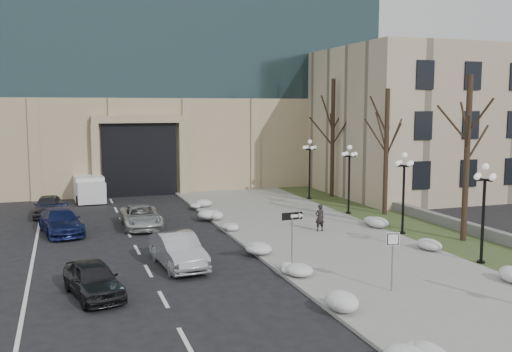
% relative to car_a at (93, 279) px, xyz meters
% --- Properties ---
extents(ground, '(160.00, 160.00, 0.00)m').
position_rel_car_a_xyz_m(ground, '(9.00, -7.20, -0.69)').
color(ground, black).
rests_on(ground, ground).
extents(sidewalk, '(9.00, 40.00, 0.12)m').
position_rel_car_a_xyz_m(sidewalk, '(12.50, 6.80, -0.63)').
color(sidewalk, '#979791').
rests_on(sidewalk, ground).
extents(curb, '(0.30, 40.00, 0.14)m').
position_rel_car_a_xyz_m(curb, '(8.00, 6.80, -0.62)').
color(curb, '#979791').
rests_on(curb, ground).
extents(grass_strip, '(4.00, 40.00, 0.10)m').
position_rel_car_a_xyz_m(grass_strip, '(19.00, 6.80, -0.64)').
color(grass_strip, '#374924').
rests_on(grass_strip, ground).
extents(stone_wall, '(0.50, 30.00, 0.70)m').
position_rel_car_a_xyz_m(stone_wall, '(21.00, 8.80, -0.34)').
color(stone_wall, slate).
rests_on(stone_wall, ground).
extents(classical_building, '(22.00, 18.12, 12.00)m').
position_rel_car_a_xyz_m(classical_building, '(31.00, 20.78, 5.31)').
color(classical_building, '#C5B693').
rests_on(classical_building, ground).
extents(car_a, '(2.50, 4.33, 1.38)m').
position_rel_car_a_xyz_m(car_a, '(0.00, 0.00, 0.00)').
color(car_a, black).
rests_on(car_a, ground).
extents(car_b, '(2.06, 4.82, 1.54)m').
position_rel_car_a_xyz_m(car_b, '(3.91, 3.04, 0.08)').
color(car_b, '#ACAEB4').
rests_on(car_b, ground).
extents(car_c, '(2.83, 5.19, 1.43)m').
position_rel_car_a_xyz_m(car_c, '(-1.20, 12.01, 0.02)').
color(car_c, navy).
rests_on(car_c, ground).
extents(car_d, '(2.30, 4.87, 1.34)m').
position_rel_car_a_xyz_m(car_d, '(3.43, 12.21, -0.02)').
color(car_d, '#BBBBBB').
rests_on(car_d, ground).
extents(car_e, '(2.01, 4.25, 1.40)m').
position_rel_car_a_xyz_m(car_e, '(-2.00, 17.91, 0.01)').
color(car_e, '#2F2E33').
rests_on(car_e, ground).
extents(pedestrian, '(0.59, 0.41, 1.58)m').
position_rel_car_a_xyz_m(pedestrian, '(13.05, 7.34, 0.22)').
color(pedestrian, black).
rests_on(pedestrian, sidewalk).
extents(box_truck, '(2.44, 6.20, 1.94)m').
position_rel_car_a_xyz_m(box_truck, '(0.86, 24.14, 0.25)').
color(box_truck, silver).
rests_on(box_truck, ground).
extents(one_way_sign, '(1.02, 0.28, 2.74)m').
position_rel_car_a_xyz_m(one_way_sign, '(8.63, 0.41, 1.57)').
color(one_way_sign, slate).
rests_on(one_way_sign, ground).
extents(keep_sign, '(0.52, 0.20, 2.46)m').
position_rel_car_a_xyz_m(keep_sign, '(11.13, -3.42, 1.12)').
color(keep_sign, slate).
rests_on(keep_sign, ground).
extents(snow_clump_b, '(1.10, 1.60, 0.36)m').
position_rel_car_a_xyz_m(snow_clump_b, '(8.23, -4.48, -0.39)').
color(snow_clump_b, silver).
rests_on(snow_clump_b, sidewalk).
extents(snow_clump_c, '(1.10, 1.60, 0.36)m').
position_rel_car_a_xyz_m(snow_clump_c, '(8.47, 0.04, -0.39)').
color(snow_clump_c, silver).
rests_on(snow_clump_c, sidewalk).
extents(snow_clump_d, '(1.10, 1.60, 0.36)m').
position_rel_car_a_xyz_m(snow_clump_d, '(8.11, 4.01, -0.39)').
color(snow_clump_d, silver).
rests_on(snow_clump_d, sidewalk).
extents(snow_clump_e, '(1.10, 1.60, 0.36)m').
position_rel_car_a_xyz_m(snow_clump_e, '(8.40, 9.10, -0.39)').
color(snow_clump_e, silver).
rests_on(snow_clump_e, sidewalk).
extents(snow_clump_f, '(1.10, 1.60, 0.36)m').
position_rel_car_a_xyz_m(snow_clump_f, '(8.12, 12.92, -0.39)').
color(snow_clump_f, silver).
rests_on(snow_clump_f, sidewalk).
extents(snow_clump_g, '(1.10, 1.60, 0.36)m').
position_rel_car_a_xyz_m(snow_clump_g, '(8.15, 17.39, -0.39)').
color(snow_clump_g, silver).
rests_on(snow_clump_g, sidewalk).
extents(snow_clump_i, '(1.10, 1.60, 0.36)m').
position_rel_car_a_xyz_m(snow_clump_i, '(16.71, 1.32, -0.39)').
color(snow_clump_i, silver).
rests_on(snow_clump_i, sidewalk).
extents(snow_clump_j, '(1.10, 1.60, 0.36)m').
position_rel_car_a_xyz_m(snow_clump_j, '(16.64, 8.21, -0.39)').
color(snow_clump_j, silver).
rests_on(snow_clump_j, sidewalk).
extents(snow_clump_l, '(1.10, 1.60, 0.36)m').
position_rel_car_a_xyz_m(snow_clump_l, '(16.48, 6.98, -0.39)').
color(snow_clump_l, silver).
rests_on(snow_clump_l, sidewalk).
extents(lamppost_a, '(1.18, 1.18, 4.76)m').
position_rel_car_a_xyz_m(lamppost_a, '(17.30, -1.20, 2.38)').
color(lamppost_a, black).
rests_on(lamppost_a, ground).
extents(lamppost_b, '(1.18, 1.18, 4.76)m').
position_rel_car_a_xyz_m(lamppost_b, '(17.30, 5.30, 2.38)').
color(lamppost_b, black).
rests_on(lamppost_b, ground).
extents(lamppost_c, '(1.18, 1.18, 4.76)m').
position_rel_car_a_xyz_m(lamppost_c, '(17.30, 11.80, 2.38)').
color(lamppost_c, black).
rests_on(lamppost_c, ground).
extents(lamppost_d, '(1.18, 1.18, 4.76)m').
position_rel_car_a_xyz_m(lamppost_d, '(17.30, 18.30, 2.38)').
color(lamppost_d, black).
rests_on(lamppost_d, ground).
extents(tree_near, '(3.20, 3.20, 9.00)m').
position_rel_car_a_xyz_m(tree_near, '(19.50, 2.80, 5.14)').
color(tree_near, black).
rests_on(tree_near, ground).
extents(tree_mid, '(3.20, 3.20, 8.50)m').
position_rel_car_a_xyz_m(tree_mid, '(19.50, 10.80, 4.81)').
color(tree_mid, black).
rests_on(tree_mid, ground).
extents(tree_far, '(3.20, 3.20, 9.50)m').
position_rel_car_a_xyz_m(tree_far, '(19.50, 18.80, 5.46)').
color(tree_far, black).
rests_on(tree_far, ground).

